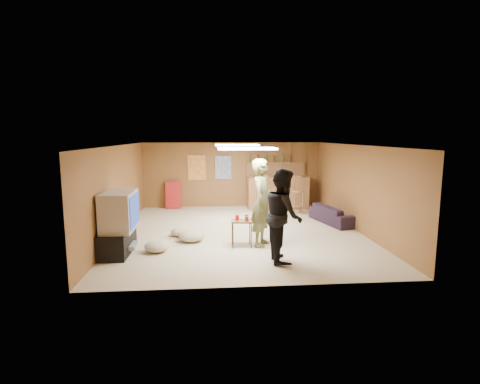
{
  "coord_description": "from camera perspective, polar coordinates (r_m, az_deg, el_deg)",
  "views": [
    {
      "loc": [
        -0.8,
        -9.26,
        2.45
      ],
      "look_at": [
        0.0,
        0.2,
        1.0
      ],
      "focal_mm": 28.0,
      "sensor_mm": 36.0,
      "label": 1
    }
  ],
  "objects": [
    {
      "name": "cup_red_far",
      "position": [
        8.18,
        1.03,
        -4.11
      ],
      "size": [
        0.09,
        0.09,
        0.1
      ],
      "primitive_type": "cylinder",
      "rotation": [
        0.0,
        0.0,
        -0.22
      ],
      "color": "#B01E0B",
      "rests_on": "tray_table"
    },
    {
      "name": "bar_stool_right",
      "position": [
        11.83,
        8.8,
        -0.27
      ],
      "size": [
        0.5,
        0.5,
        1.26
      ],
      "primitive_type": null,
      "rotation": [
        0.0,
        0.0,
        -0.3
      ],
      "color": "brown",
      "rests_on": "ground"
    },
    {
      "name": "cup_blue",
      "position": [
        8.35,
        0.98,
        -3.85
      ],
      "size": [
        0.1,
        0.1,
        0.1
      ],
      "primitive_type": "cylinder",
      "rotation": [
        0.0,
        0.0,
        0.36
      ],
      "color": "navy",
      "rests_on": "tray_table"
    },
    {
      "name": "person_olive",
      "position": [
        8.27,
        3.38,
        -1.63
      ],
      "size": [
        0.71,
        0.83,
        1.94
      ],
      "primitive_type": "imported",
      "rotation": [
        0.0,
        0.0,
        1.17
      ],
      "color": "#65673C",
      "rests_on": "ground"
    },
    {
      "name": "wall_back",
      "position": [
        12.86,
        -1.24,
        2.66
      ],
      "size": [
        6.0,
        0.02,
        2.2
      ],
      "primitive_type": "cube",
      "color": "brown",
      "rests_on": "ground"
    },
    {
      "name": "wall_right",
      "position": [
        10.1,
        17.32,
        0.61
      ],
      "size": [
        0.02,
        7.0,
        2.2
      ],
      "primitive_type": "cube",
      "color": "brown",
      "rests_on": "ground"
    },
    {
      "name": "bar_stool_left",
      "position": [
        11.78,
        3.75,
        -0.39
      ],
      "size": [
        0.43,
        0.43,
        1.19
      ],
      "primitive_type": null,
      "rotation": [
        0.0,
        0.0,
        0.15
      ],
      "color": "brown",
      "rests_on": "ground"
    },
    {
      "name": "ceiling",
      "position": [
        9.3,
        0.1,
        7.14
      ],
      "size": [
        6.0,
        7.0,
        0.02
      ],
      "primitive_type": "cube",
      "color": "silver",
      "rests_on": "ground"
    },
    {
      "name": "poster_right",
      "position": [
        12.78,
        -2.58,
        3.74
      ],
      "size": [
        0.55,
        0.03,
        0.8
      ],
      "primitive_type": "cube",
      "color": "#334C99",
      "rests_on": "wall_back"
    },
    {
      "name": "wall_left",
      "position": [
        9.61,
        -18.01,
        0.18
      ],
      "size": [
        0.02,
        7.0,
        2.2
      ],
      "primitive_type": "cube",
      "color": "brown",
      "rests_on": "ground"
    },
    {
      "name": "person_black",
      "position": [
        7.31,
        6.6,
        -3.54
      ],
      "size": [
        0.69,
        0.89,
        1.82
      ],
      "primitive_type": "imported",
      "rotation": [
        0.0,
        0.0,
        1.57
      ],
      "color": "black",
      "rests_on": "ground"
    },
    {
      "name": "cup_red_near",
      "position": [
        8.27,
        -0.43,
        -3.92
      ],
      "size": [
        0.11,
        0.11,
        0.12
      ],
      "primitive_type": "cylinder",
      "rotation": [
        0.0,
        0.0,
        0.4
      ],
      "color": "#B01E0B",
      "rests_on": "tray_table"
    },
    {
      "name": "ground",
      "position": [
        9.61,
        0.1,
        -6.08
      ],
      "size": [
        7.0,
        7.0,
        0.0
      ],
      "primitive_type": "plane",
      "color": "beige",
      "rests_on": "ground"
    },
    {
      "name": "ceiling_panel_back",
      "position": [
        10.49,
        -0.46,
        7.15
      ],
      "size": [
        1.2,
        0.6,
        0.04
      ],
      "primitive_type": "cube",
      "color": "white",
      "rests_on": "ceiling"
    },
    {
      "name": "bottle_row",
      "position": [
        12.84,
        4.61,
        5.11
      ],
      "size": [
        1.48,
        0.08,
        0.26
      ],
      "primitive_type": null,
      "color": "#3F7233",
      "rests_on": "bar_shelf"
    },
    {
      "name": "bar_lip",
      "position": [
        12.25,
        6.02,
        2.31
      ],
      "size": [
        2.1,
        0.12,
        0.05
      ],
      "primitive_type": "cube",
      "color": "#442915",
      "rests_on": "bar_counter"
    },
    {
      "name": "tv_stand",
      "position": [
        8.29,
        -18.18,
        -7.15
      ],
      "size": [
        0.55,
        1.3,
        0.5
      ],
      "primitive_type": "cube",
      "color": "black",
      "rests_on": "ground"
    },
    {
      "name": "cushion_near_tv",
      "position": [
        8.83,
        -7.39,
        -6.56
      ],
      "size": [
        0.62,
        0.62,
        0.28
      ],
      "primitive_type": "ellipsoid",
      "rotation": [
        0.0,
        0.0,
        0.01
      ],
      "color": "tan",
      "rests_on": "ground"
    },
    {
      "name": "dvd_box",
      "position": [
        8.27,
        -16.65,
        -7.84
      ],
      "size": [
        0.35,
        0.5,
        0.08
      ],
      "primitive_type": "cube",
      "color": "#B2B2B7",
      "rests_on": "tv_stand"
    },
    {
      "name": "wall_front",
      "position": [
        5.97,
        3.0,
        -4.4
      ],
      "size": [
        6.0,
        0.02,
        2.2
      ],
      "primitive_type": "cube",
      "color": "brown",
      "rests_on": "ground"
    },
    {
      "name": "ceiling_panel_front",
      "position": [
        7.81,
        1.06,
        6.63
      ],
      "size": [
        1.2,
        0.6,
        0.04
      ],
      "primitive_type": "cube",
      "color": "white",
      "rests_on": "ceiling"
    },
    {
      "name": "poster_left",
      "position": [
        12.77,
        -6.62,
        3.69
      ],
      "size": [
        0.6,
        0.03,
        0.85
      ],
      "primitive_type": "cube",
      "color": "#BF3F26",
      "rests_on": "wall_back"
    },
    {
      "name": "folding_chair_stack",
      "position": [
        12.78,
        -10.16,
        -0.46
      ],
      "size": [
        0.5,
        0.26,
        0.91
      ],
      "primitive_type": "cube",
      "rotation": [
        -0.14,
        0.0,
        0.0
      ],
      "color": "red",
      "rests_on": "ground"
    },
    {
      "name": "cushion_mid",
      "position": [
        9.32,
        -9.02,
        -5.97
      ],
      "size": [
        0.55,
        0.55,
        0.22
      ],
      "primitive_type": "ellipsoid",
      "rotation": [
        0.0,
        0.0,
        0.16
      ],
      "color": "tan",
      "rests_on": "ground"
    },
    {
      "name": "tv_body",
      "position": [
        8.13,
        -17.92,
        -2.74
      ],
      "size": [
        0.6,
        1.1,
        0.8
      ],
      "primitive_type": "cube",
      "color": "#B2B2B7",
      "rests_on": "tv_stand"
    },
    {
      "name": "tv_screen",
      "position": [
        8.06,
        -15.77,
        -2.73
      ],
      "size": [
        0.02,
        0.95,
        0.65
      ],
      "primitive_type": "cube",
      "color": "navy",
      "rests_on": "tv_body"
    },
    {
      "name": "bar_shelf",
      "position": [
        12.9,
        5.47,
        4.42
      ],
      "size": [
        2.0,
        0.18,
        0.05
      ],
      "primitive_type": "cube",
      "color": "brown",
      "rests_on": "bar_backing"
    },
    {
      "name": "bar_counter",
      "position": [
        12.57,
        5.77,
        -0.05
      ],
      "size": [
        2.0,
        0.6,
        1.1
      ],
      "primitive_type": "cube",
      "color": "brown",
      "rests_on": "ground"
    },
    {
      "name": "tray_table",
      "position": [
        8.32,
        0.24,
        -6.33
      ],
      "size": [
        0.47,
        0.39,
        0.59
      ],
      "primitive_type": "cube",
      "rotation": [
        0.0,
        0.0,
        -0.06
      ],
      "color": "#442915",
      "rests_on": "ground"
    },
    {
      "name": "sofa",
      "position": [
        10.84,
        14.14,
        -3.31
      ],
      "size": [
        1.03,
        1.81,
        0.5
      ],
      "primitive_type": "imported",
      "rotation": [
        0.0,
        0.0,
        1.8
      ],
      "color": "black",
      "rests_on": "ground"
    },
    {
      "name": "cushion_far",
      "position": [
        8.19,
        -12.58,
        -8.07
      ],
      "size": [
        0.68,
        0.68,
        0.24
      ],
      "primitive_type": "ellipsoid",
      "rotation": [
        0.0,
        0.0,
        -0.37
      ],
      "color": "tan",
      "rests_on": "ground"
    },
    {
      "name": "bar_backing",
      "position": [
        12.95,
        5.43,
        3.11
      ],
      "size": [
        2.0,
        0.14,
        0.6
      ],
      "primitive_type": "cube",
      "color": "brown",
      "rests_on": "bar_counter"
    }
  ]
}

